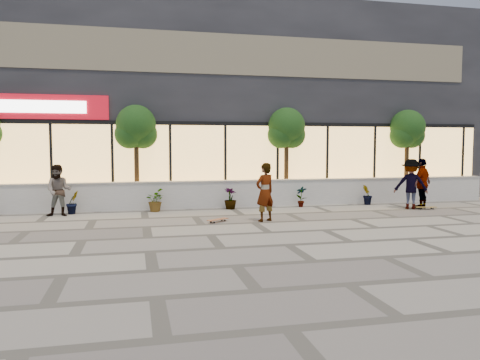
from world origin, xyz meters
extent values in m
plane|color=#A49F8E|center=(0.00, 0.00, 0.00)|extent=(80.00, 80.00, 0.00)
cube|color=white|center=(0.00, 7.00, 0.50)|extent=(22.00, 0.35, 1.00)
cube|color=#B2AFA8|center=(0.00, 7.00, 1.02)|extent=(22.00, 0.42, 0.04)
cube|color=black|center=(0.00, 12.50, 4.25)|extent=(24.00, 9.00, 8.50)
cube|color=#FFC266|center=(0.00, 7.98, 1.70)|extent=(23.04, 0.05, 3.00)
cube|color=black|center=(0.00, 7.95, 3.25)|extent=(23.04, 0.08, 0.15)
cube|color=#AB0C19|center=(-7.00, 7.93, 3.80)|extent=(5.00, 0.10, 0.90)
cube|color=white|center=(-7.00, 7.86, 3.80)|extent=(3.40, 0.06, 0.45)
cube|color=brown|center=(0.00, 7.98, 6.00)|extent=(21.60, 0.05, 1.60)
imported|color=#1A3E13|center=(-5.70, 6.45, 0.41)|extent=(0.57, 0.57, 0.81)
imported|color=#1A3E13|center=(-2.90, 6.45, 0.41)|extent=(0.68, 0.77, 0.81)
imported|color=#1A3E13|center=(-0.10, 6.45, 0.41)|extent=(0.64, 0.64, 0.81)
imported|color=#1A3E13|center=(2.70, 6.45, 0.41)|extent=(0.46, 0.35, 0.81)
imported|color=#1A3E13|center=(5.50, 6.45, 0.41)|extent=(0.55, 0.57, 0.81)
cylinder|color=#413117|center=(-3.50, 7.70, 1.62)|extent=(0.18, 0.18, 3.24)
sphere|color=#1A3E13|center=(-3.50, 7.70, 3.17)|extent=(1.50, 1.50, 1.50)
sphere|color=#1A3E13|center=(-3.75, 7.65, 2.81)|extent=(1.10, 1.10, 1.10)
sphere|color=#1A3E13|center=(-3.25, 7.75, 2.81)|extent=(1.10, 1.10, 1.10)
cylinder|color=#413117|center=(2.50, 7.70, 1.62)|extent=(0.18, 0.18, 3.24)
sphere|color=#1A3E13|center=(2.50, 7.70, 3.17)|extent=(1.50, 1.50, 1.50)
sphere|color=#1A3E13|center=(2.25, 7.65, 2.81)|extent=(1.10, 1.10, 1.10)
sphere|color=#1A3E13|center=(2.75, 7.75, 2.81)|extent=(1.10, 1.10, 1.10)
cylinder|color=#413117|center=(8.00, 7.70, 1.62)|extent=(0.18, 0.18, 3.24)
sphere|color=#1A3E13|center=(8.00, 7.70, 3.17)|extent=(1.50, 1.50, 1.50)
sphere|color=#1A3E13|center=(7.75, 7.65, 2.81)|extent=(1.10, 1.10, 1.10)
sphere|color=#1A3E13|center=(8.25, 7.75, 2.81)|extent=(1.10, 1.10, 1.10)
imported|color=silver|center=(0.40, 3.47, 0.92)|extent=(0.79, 0.68, 1.84)
imported|color=tan|center=(-6.07, 5.98, 0.87)|extent=(0.90, 0.73, 1.75)
imported|color=silver|center=(7.00, 5.05, 0.95)|extent=(1.19, 0.95, 1.89)
imported|color=maroon|center=(6.50, 5.01, 0.94)|extent=(1.39, 1.16, 1.87)
cube|color=brown|center=(-1.07, 3.66, 0.09)|extent=(0.76, 0.61, 0.02)
cylinder|color=black|center=(-0.91, 3.85, 0.03)|extent=(0.06, 0.06, 0.06)
cylinder|color=black|center=(-0.83, 3.74, 0.03)|extent=(0.06, 0.06, 0.06)
cylinder|color=black|center=(-1.31, 3.58, 0.03)|extent=(0.06, 0.06, 0.06)
cylinder|color=black|center=(-1.22, 3.46, 0.03)|extent=(0.06, 0.06, 0.06)
cube|color=brown|center=(7.00, 4.77, 0.09)|extent=(0.81, 0.30, 0.02)
cylinder|color=black|center=(7.25, 4.81, 0.03)|extent=(0.06, 0.04, 0.06)
cylinder|color=black|center=(7.23, 4.67, 0.03)|extent=(0.06, 0.04, 0.06)
cylinder|color=black|center=(6.77, 4.87, 0.03)|extent=(0.06, 0.04, 0.06)
cylinder|color=black|center=(6.75, 4.73, 0.03)|extent=(0.06, 0.04, 0.06)
camera|label=1|loc=(-3.57, -10.56, 2.41)|focal=35.00mm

